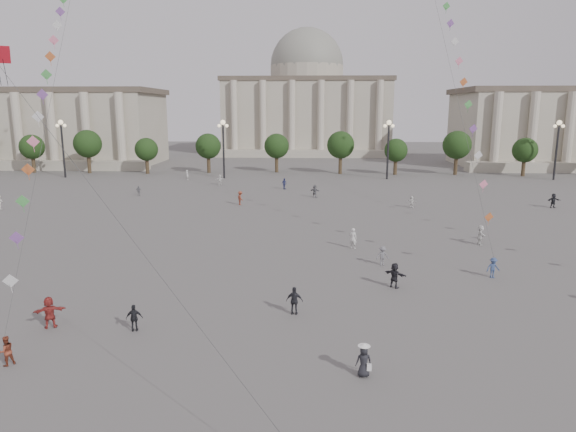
{
  "coord_description": "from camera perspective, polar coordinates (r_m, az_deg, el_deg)",
  "views": [
    {
      "loc": [
        0.45,
        -24.02,
        12.53
      ],
      "look_at": [
        -0.93,
        12.0,
        5.02
      ],
      "focal_mm": 32.0,
      "sensor_mm": 36.0,
      "label": 1
    }
  ],
  "objects": [
    {
      "name": "lamp_post_far_west",
      "position": [
        104.56,
        -23.82,
        7.95
      ],
      "size": [
        2.0,
        0.9,
        10.65
      ],
      "color": "#262628",
      "rests_on": "ground"
    },
    {
      "name": "person_crowd_16",
      "position": [
        78.89,
        -16.27,
        2.7
      ],
      "size": [
        0.94,
        0.64,
        1.48
      ],
      "primitive_type": "imported",
      "rotation": [
        0.0,
        0.0,
        0.35
      ],
      "color": "slate",
      "rests_on": "ground"
    },
    {
      "name": "tourist_4",
      "position": [
        31.25,
        -16.7,
        -10.8
      ],
      "size": [
        0.99,
        0.55,
        1.59
      ],
      "primitive_type": "imported",
      "rotation": [
        0.0,
        0.0,
        3.33
      ],
      "color": "black",
      "rests_on": "ground"
    },
    {
      "name": "tourist_1",
      "position": [
        32.23,
        0.73,
        -9.4
      ],
      "size": [
        1.08,
        0.55,
        1.78
      ],
      "primitive_type": "imported",
      "rotation": [
        0.0,
        0.0,
        3.03
      ],
      "color": "#222228",
      "rests_on": "ground"
    },
    {
      "name": "kite_flyer_0",
      "position": [
        29.82,
        -28.84,
        -12.99
      ],
      "size": [
        0.93,
        0.95,
        1.54
      ],
      "primitive_type": "imported",
      "rotation": [
        0.0,
        0.0,
        3.99
      ],
      "color": "brown",
      "rests_on": "ground"
    },
    {
      "name": "tree_row",
      "position": [
        102.27,
        1.96,
        7.76
      ],
      "size": [
        137.12,
        5.12,
        8.0
      ],
      "color": "#35291A",
      "rests_on": "ground"
    },
    {
      "name": "person_crowd_12",
      "position": [
        74.46,
        2.99,
        2.77
      ],
      "size": [
        1.71,
        1.3,
        1.8
      ],
      "primitive_type": "imported",
      "rotation": [
        0.0,
        0.0,
        2.62
      ],
      "color": "slate",
      "rests_on": "ground"
    },
    {
      "name": "person_crowd_1",
      "position": [
        74.97,
        -29.37,
        1.33
      ],
      "size": [
        1.09,
        1.0,
        1.81
      ],
      "primitive_type": "imported",
      "rotation": [
        0.0,
        0.0,
        2.68
      ],
      "color": "silver",
      "rests_on": "ground"
    },
    {
      "name": "person_crowd_6",
      "position": [
        42.67,
        10.46,
        -4.38
      ],
      "size": [
        1.07,
        0.65,
        1.61
      ],
      "primitive_type": "imported",
      "rotation": [
        0.0,
        0.0,
        0.06
      ],
      "color": "slate",
      "rests_on": "ground"
    },
    {
      "name": "hall_central",
      "position": [
        153.25,
        2.08,
        12.4
      ],
      "size": [
        48.3,
        34.3,
        35.5
      ],
      "color": "#A59E8B",
      "rests_on": "ground"
    },
    {
      "name": "lamp_post_mid_east",
      "position": [
        95.28,
        11.1,
        8.44
      ],
      "size": [
        2.0,
        0.9,
        10.65
      ],
      "color": "#262628",
      "rests_on": "ground"
    },
    {
      "name": "tourist_2",
      "position": [
        33.38,
        -24.98,
        -9.67
      ],
      "size": [
        1.83,
        1.25,
        1.9
      ],
      "primitive_type": "imported",
      "rotation": [
        0.0,
        0.0,
        3.57
      ],
      "color": "#9E2F2B",
      "rests_on": "ground"
    },
    {
      "name": "ground",
      "position": [
        27.09,
        1.03,
        -15.77
      ],
      "size": [
        360.0,
        360.0,
        0.0
      ],
      "primitive_type": "plane",
      "color": "#585552",
      "rests_on": "ground"
    },
    {
      "name": "person_crowd_0",
      "position": [
        82.04,
        -0.42,
        3.61
      ],
      "size": [
        1.01,
        1.05,
        1.76
      ],
      "primitive_type": "imported",
      "rotation": [
        0.0,
        0.0,
        0.83
      ],
      "color": "navy",
      "rests_on": "ground"
    },
    {
      "name": "person_crowd_9",
      "position": [
        74.74,
        27.4,
        1.52
      ],
      "size": [
        1.81,
        0.84,
        1.88
      ],
      "primitive_type": "imported",
      "rotation": [
        0.0,
        0.0,
        0.17
      ],
      "color": "black",
      "rests_on": "ground"
    },
    {
      "name": "person_crowd_18",
      "position": [
        51.57,
        20.59,
        -1.98
      ],
      "size": [
        0.67,
        1.78,
        1.88
      ],
      "primitive_type": "imported",
      "rotation": [
        0.0,
        0.0,
        1.5
      ],
      "color": "silver",
      "rests_on": "ground"
    },
    {
      "name": "kite_flyer_1",
      "position": [
        41.92,
        21.83,
        -5.36
      ],
      "size": [
        1.1,
        0.74,
        1.58
      ],
      "primitive_type": "imported",
      "rotation": [
        0.0,
        0.0,
        0.15
      ],
      "color": "#334774",
      "rests_on": "ground"
    },
    {
      "name": "lamp_post_mid_west",
      "position": [
        95.42,
        -7.21,
        8.57
      ],
      "size": [
        2.0,
        0.9,
        10.65
      ],
      "color": "#262628",
      "rests_on": "ground"
    },
    {
      "name": "lamp_post_far_east",
      "position": [
        104.17,
        27.78,
        7.59
      ],
      "size": [
        2.0,
        0.9,
        10.65
      ],
      "color": "#262628",
      "rests_on": "ground"
    },
    {
      "name": "person_crowd_7",
      "position": [
        68.41,
        13.58,
        1.54
      ],
      "size": [
        1.43,
        0.49,
        1.53
      ],
      "primitive_type": "imported",
      "rotation": [
        0.0,
        0.0,
        3.11
      ],
      "color": "white",
      "rests_on": "ground"
    },
    {
      "name": "person_crowd_4",
      "position": [
        87.47,
        -7.58,
        4.01
      ],
      "size": [
        1.69,
        1.18,
        1.76
      ],
      "primitive_type": "imported",
      "rotation": [
        0.0,
        0.0,
        3.6
      ],
      "color": "white",
      "rests_on": "ground"
    },
    {
      "name": "person_crowd_17",
      "position": [
        68.74,
        -5.33,
        2.0
      ],
      "size": [
        1.21,
        1.38,
        1.85
      ],
      "primitive_type": "imported",
      "rotation": [
        0.0,
        0.0,
        2.13
      ],
      "color": "brown",
      "rests_on": "ground"
    },
    {
      "name": "person_crowd_3",
      "position": [
        37.61,
        11.75,
        -6.47
      ],
      "size": [
        1.65,
        1.48,
        1.82
      ],
      "primitive_type": "imported",
      "rotation": [
        0.0,
        0.0,
        2.46
      ],
      "color": "black",
      "rests_on": "ground"
    },
    {
      "name": "hat_person",
      "position": [
        25.58,
        8.42,
        -15.57
      ],
      "size": [
        0.8,
        0.6,
        1.69
      ],
      "color": "black",
      "rests_on": "ground"
    },
    {
      "name": "person_crowd_10",
      "position": [
        95.3,
        -11.13,
        4.52
      ],
      "size": [
        0.73,
        0.74,
        1.73
      ],
      "primitive_type": "imported",
      "rotation": [
        0.0,
        0.0,
        2.32
      ],
      "color": "silver",
      "rests_on": "ground"
    },
    {
      "name": "person_crowd_13",
      "position": [
        47.34,
        7.24,
        -2.47
      ],
      "size": [
        0.83,
        0.73,
        1.91
      ],
      "primitive_type": "imported",
      "rotation": [
        0.0,
        0.0,
        2.66
      ],
      "color": "silver",
      "rests_on": "ground"
    }
  ]
}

